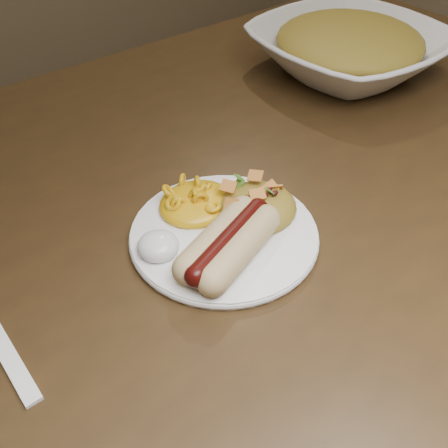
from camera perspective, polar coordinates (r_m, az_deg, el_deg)
table at (r=0.66m, az=-5.06°, el=-6.31°), size 1.60×0.90×0.75m
plate at (r=0.57m, az=0.00°, el=-1.14°), size 0.22×0.22×0.01m
hotdog at (r=0.53m, az=0.53°, el=-1.99°), size 0.12×0.10×0.03m
mac_and_cheese at (r=0.59m, az=-3.03°, el=3.22°), size 0.11×0.11×0.03m
sour_cream at (r=0.54m, az=-7.22°, el=-1.99°), size 0.06×0.06×0.03m
taco_salad at (r=0.58m, az=3.64°, el=2.52°), size 0.09×0.09×0.04m
fork at (r=0.51m, az=-22.13°, el=-13.72°), size 0.02×0.14×0.00m
serving_bowl at (r=0.92m, az=13.37°, el=17.80°), size 0.30×0.30×0.07m
bowl_filling at (r=0.92m, az=13.50°, el=18.56°), size 0.25×0.25×0.06m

